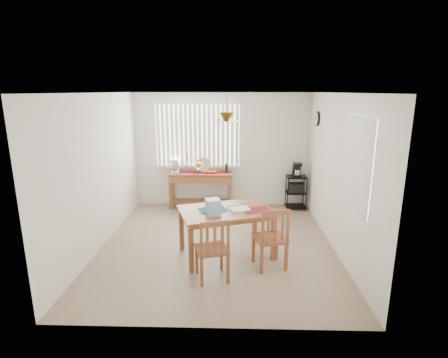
{
  "coord_description": "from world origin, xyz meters",
  "views": [
    {
      "loc": [
        0.28,
        -5.69,
        2.63
      ],
      "look_at": [
        0.1,
        0.55,
        1.05
      ],
      "focal_mm": 28.0,
      "sensor_mm": 36.0,
      "label": 1
    }
  ],
  "objects_px": {
    "sideboard": "(201,182)",
    "dining_table": "(226,215)",
    "chair_left": "(212,249)",
    "wire_cart": "(296,189)",
    "chair_right": "(271,238)",
    "cart_items": "(297,170)"
  },
  "relations": [
    {
      "from": "dining_table",
      "to": "chair_left",
      "type": "height_order",
      "value": "chair_left"
    },
    {
      "from": "chair_right",
      "to": "sideboard",
      "type": "bearing_deg",
      "value": 114.84
    },
    {
      "from": "chair_left",
      "to": "chair_right",
      "type": "height_order",
      "value": "chair_right"
    },
    {
      "from": "chair_left",
      "to": "chair_right",
      "type": "bearing_deg",
      "value": 23.44
    },
    {
      "from": "sideboard",
      "to": "chair_right",
      "type": "xyz_separation_m",
      "value": [
        1.31,
        -2.84,
        -0.13
      ]
    },
    {
      "from": "sideboard",
      "to": "cart_items",
      "type": "relative_size",
      "value": 4.63
    },
    {
      "from": "sideboard",
      "to": "cart_items",
      "type": "xyz_separation_m",
      "value": [
        2.17,
        -0.02,
        0.29
      ]
    },
    {
      "from": "sideboard",
      "to": "chair_left",
      "type": "relative_size",
      "value": 1.53
    },
    {
      "from": "cart_items",
      "to": "chair_left",
      "type": "height_order",
      "value": "cart_items"
    },
    {
      "from": "sideboard",
      "to": "dining_table",
      "type": "height_order",
      "value": "sideboard"
    },
    {
      "from": "chair_left",
      "to": "wire_cart",
      "type": "bearing_deg",
      "value": 61.7
    },
    {
      "from": "sideboard",
      "to": "chair_left",
      "type": "height_order",
      "value": "chair_left"
    },
    {
      "from": "sideboard",
      "to": "chair_right",
      "type": "relative_size",
      "value": 1.48
    },
    {
      "from": "dining_table",
      "to": "chair_right",
      "type": "xyz_separation_m",
      "value": [
        0.69,
        -0.42,
        -0.21
      ]
    },
    {
      "from": "sideboard",
      "to": "chair_right",
      "type": "distance_m",
      "value": 3.13
    },
    {
      "from": "sideboard",
      "to": "cart_items",
      "type": "height_order",
      "value": "cart_items"
    },
    {
      "from": "wire_cart",
      "to": "chair_right",
      "type": "xyz_separation_m",
      "value": [
        -0.86,
        -2.81,
        0.02
      ]
    },
    {
      "from": "dining_table",
      "to": "chair_right",
      "type": "height_order",
      "value": "chair_right"
    },
    {
      "from": "wire_cart",
      "to": "chair_right",
      "type": "bearing_deg",
      "value": -106.93
    },
    {
      "from": "sideboard",
      "to": "dining_table",
      "type": "xyz_separation_m",
      "value": [
        0.63,
        -2.41,
        0.08
      ]
    },
    {
      "from": "wire_cart",
      "to": "cart_items",
      "type": "relative_size",
      "value": 2.43
    },
    {
      "from": "wire_cart",
      "to": "dining_table",
      "type": "relative_size",
      "value": 0.45
    }
  ]
}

